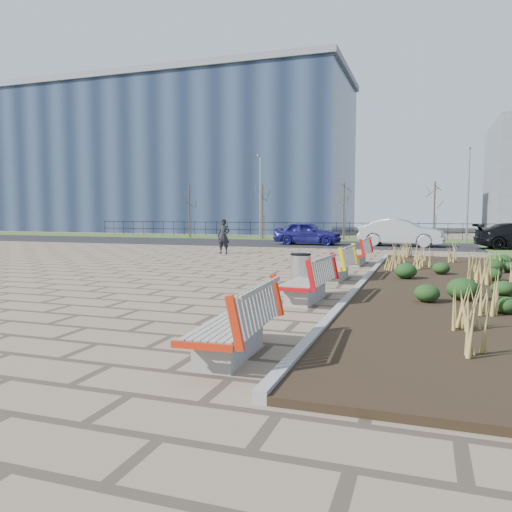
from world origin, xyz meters
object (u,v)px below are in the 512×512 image
(lamp_east, at_px, (468,196))
(litter_bin, at_px, (301,275))
(bench_b, at_px, (306,279))
(car_blue, at_px, (308,233))
(lamp_west, at_px, (260,198))
(car_silver, at_px, (401,233))
(bench_c, at_px, (335,263))
(bench_d, at_px, (356,252))
(pedestrian, at_px, (224,236))
(bench_a, at_px, (230,321))

(lamp_east, bearing_deg, litter_bin, -102.90)
(bench_b, height_order, car_blue, car_blue)
(bench_b, bearing_deg, lamp_west, 113.79)
(car_blue, relative_size, car_silver, 0.85)
(bench_c, bearing_deg, litter_bin, -93.99)
(bench_d, xyz_separation_m, lamp_east, (5.00, 15.63, 2.54))
(bench_b, relative_size, litter_bin, 2.12)
(car_blue, height_order, lamp_west, lamp_west)
(bench_d, height_order, pedestrian, pedestrian)
(car_blue, xyz_separation_m, car_silver, (5.48, 0.37, 0.10))
(bench_c, relative_size, car_blue, 0.51)
(bench_a, relative_size, car_blue, 0.51)
(bench_d, height_order, lamp_east, lamp_east)
(pedestrian, bearing_deg, bench_c, -52.42)
(bench_d, xyz_separation_m, litter_bin, (-0.31, -7.56, -0.01))
(bench_a, xyz_separation_m, bench_d, (0.00, 12.87, 0.00))
(car_blue, bearing_deg, pedestrian, 163.81)
(car_silver, bearing_deg, lamp_east, -35.33)
(litter_bin, relative_size, pedestrian, 0.59)
(bench_b, distance_m, lamp_east, 24.63)
(car_blue, distance_m, lamp_east, 10.76)
(lamp_west, xyz_separation_m, lamp_east, (14.00, 0.00, 0.00))
(car_blue, bearing_deg, lamp_west, 45.16)
(bench_c, relative_size, litter_bin, 2.12)
(bench_b, bearing_deg, bench_d, 93.22)
(bench_b, height_order, bench_d, same)
(bench_d, xyz_separation_m, car_silver, (1.14, 11.18, 0.31))
(car_silver, relative_size, lamp_east, 0.80)
(bench_c, xyz_separation_m, lamp_west, (-9.00, 20.22, 2.54))
(pedestrian, bearing_deg, car_blue, 69.20)
(bench_b, height_order, litter_bin, bench_b)
(bench_d, bearing_deg, lamp_east, 74.74)
(pedestrian, xyz_separation_m, car_blue, (2.39, 7.69, -0.12))
(bench_d, xyz_separation_m, lamp_west, (-9.00, 15.63, 2.54))
(pedestrian, relative_size, car_blue, 0.41)
(bench_c, bearing_deg, car_silver, 87.78)
(bench_a, relative_size, litter_bin, 2.12)
(bench_d, distance_m, lamp_east, 16.60)
(car_blue, xyz_separation_m, lamp_west, (-4.67, 4.82, 2.32))
(bench_b, distance_m, car_blue, 19.65)
(bench_c, bearing_deg, bench_d, 91.93)
(bench_a, height_order, bench_d, same)
(car_blue, bearing_deg, car_silver, -85.01)
(bench_d, bearing_deg, litter_bin, -89.86)
(pedestrian, xyz_separation_m, lamp_west, (-2.27, 12.51, 2.20))
(litter_bin, xyz_separation_m, car_silver, (1.45, 18.74, 0.32))
(pedestrian, bearing_deg, bench_b, -63.14)
(bench_b, bearing_deg, bench_a, -86.78)
(pedestrian, distance_m, car_blue, 8.05)
(bench_c, distance_m, car_silver, 15.82)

